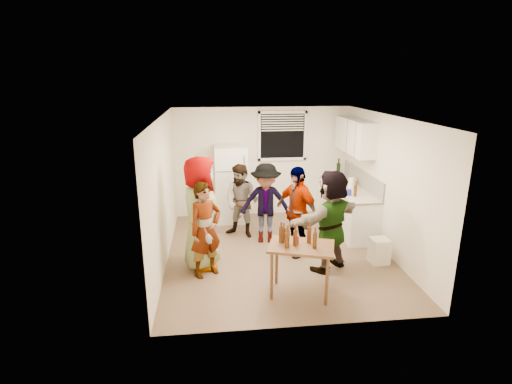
{
  "coord_description": "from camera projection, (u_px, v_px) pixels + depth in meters",
  "views": [
    {
      "loc": [
        -1.16,
        -6.69,
        3.16
      ],
      "look_at": [
        -0.38,
        0.16,
        1.15
      ],
      "focal_mm": 28.0,
      "sensor_mm": 36.0,
      "label": 1
    }
  ],
  "objects": [
    {
      "name": "counter_lower",
      "position": [
        347.0,
        208.0,
        8.55
      ],
      "size": [
        0.6,
        2.2,
        0.86
      ],
      "primitive_type": "cube",
      "color": "white",
      "rests_on": "ground"
    },
    {
      "name": "kettle",
      "position": [
        342.0,
        183.0,
        8.71
      ],
      "size": [
        0.25,
        0.22,
        0.18
      ],
      "primitive_type": null,
      "rotation": [
        0.0,
        0.0,
        0.17
      ],
      "color": "silver",
      "rests_on": "countertop"
    },
    {
      "name": "guest_stripe",
      "position": [
        207.0,
        274.0,
        6.61
      ],
      "size": [
        1.35,
        1.63,
        0.38
      ],
      "primitive_type": "imported",
      "rotation": [
        0.0,
        0.0,
        0.59
      ],
      "color": "#141933",
      "rests_on": "ground"
    },
    {
      "name": "guest_back_right",
      "position": [
        265.0,
        241.0,
        7.94
      ],
      "size": [
        1.21,
        1.69,
        0.59
      ],
      "primitive_type": "imported",
      "rotation": [
        0.0,
        0.0,
        -0.13
      ],
      "color": "#46474C",
      "rests_on": "ground"
    },
    {
      "name": "window",
      "position": [
        282.0,
        136.0,
        9.03
      ],
      "size": [
        1.12,
        0.1,
        1.06
      ],
      "primitive_type": null,
      "color": "white",
      "rests_on": "room"
    },
    {
      "name": "serving_table",
      "position": [
        300.0,
        293.0,
        6.03
      ],
      "size": [
        1.08,
        0.88,
        0.79
      ],
      "primitive_type": null,
      "rotation": [
        0.0,
        0.0,
        -0.31
      ],
      "color": "brown",
      "rests_on": "ground"
    },
    {
      "name": "beer_bottle_counter",
      "position": [
        355.0,
        196.0,
        7.78
      ],
      "size": [
        0.06,
        0.06,
        0.22
      ],
      "primitive_type": "cylinder",
      "color": "#47230C",
      "rests_on": "countertop"
    },
    {
      "name": "trash_bin",
      "position": [
        379.0,
        249.0,
        6.96
      ],
      "size": [
        0.32,
        0.32,
        0.44
      ],
      "primitive_type": "cube",
      "rotation": [
        0.0,
        0.0,
        0.05
      ],
      "color": "white",
      "rests_on": "ground"
    },
    {
      "name": "countertop",
      "position": [
        349.0,
        188.0,
        8.42
      ],
      "size": [
        0.64,
        2.22,
        0.04
      ],
      "primitive_type": "cube",
      "color": "beige",
      "rests_on": "counter_lower"
    },
    {
      "name": "guest_black",
      "position": [
        295.0,
        253.0,
        7.39
      ],
      "size": [
        1.91,
        1.72,
        0.4
      ],
      "primitive_type": "imported",
      "rotation": [
        0.0,
        0.0,
        -0.99
      ],
      "color": "black",
      "rests_on": "ground"
    },
    {
      "name": "refrigerator",
      "position": [
        231.0,
        184.0,
        8.86
      ],
      "size": [
        0.7,
        0.7,
        1.7
      ],
      "primitive_type": "cube",
      "color": "white",
      "rests_on": "ground"
    },
    {
      "name": "upper_cabinets",
      "position": [
        355.0,
        136.0,
        8.33
      ],
      "size": [
        0.34,
        1.6,
        0.7
      ],
      "primitive_type": "cube",
      "color": "white",
      "rests_on": "room"
    },
    {
      "name": "room",
      "position": [
        278.0,
        253.0,
        7.39
      ],
      "size": [
        4.0,
        4.5,
        2.5
      ],
      "primitive_type": null,
      "color": "white",
      "rests_on": "ground"
    },
    {
      "name": "blue_cup",
      "position": [
        349.0,
        195.0,
        7.85
      ],
      "size": [
        0.09,
        0.09,
        0.12
      ],
      "primitive_type": "cylinder",
      "color": "#1B2CA4",
      "rests_on": "countertop"
    },
    {
      "name": "picture_frame",
      "position": [
        355.0,
        181.0,
        8.64
      ],
      "size": [
        0.02,
        0.16,
        0.14
      ],
      "primitive_type": "cube",
      "color": "#CAB853",
      "rests_on": "countertop"
    },
    {
      "name": "guest_back_left",
      "position": [
        242.0,
        236.0,
        8.19
      ],
      "size": [
        1.37,
        1.66,
        0.57
      ],
      "primitive_type": "imported",
      "rotation": [
        0.0,
        0.0,
        -0.52
      ],
      "color": "#513829",
      "rests_on": "ground"
    },
    {
      "name": "guest_orange",
      "position": [
        328.0,
        268.0,
        6.83
      ],
      "size": [
        2.29,
        2.32,
        0.51
      ],
      "primitive_type": "imported",
      "rotation": [
        0.0,
        0.0,
        3.74
      ],
      "color": "#CC7255",
      "rests_on": "ground"
    },
    {
      "name": "guest_grey",
      "position": [
        203.0,
        266.0,
        6.91
      ],
      "size": [
        1.96,
        1.01,
        0.61
      ],
      "primitive_type": "imported",
      "rotation": [
        0.0,
        0.0,
        1.6
      ],
      "color": "gray",
      "rests_on": "ground"
    },
    {
      "name": "paper_towel",
      "position": [
        351.0,
        190.0,
        8.23
      ],
      "size": [
        0.12,
        0.12,
        0.25
      ],
      "primitive_type": "cylinder",
      "color": "white",
      "rests_on": "countertop"
    },
    {
      "name": "wine_bottle",
      "position": [
        338.0,
        177.0,
        9.28
      ],
      "size": [
        0.08,
        0.08,
        0.32
      ],
      "primitive_type": "cylinder",
      "color": "black",
      "rests_on": "countertop"
    },
    {
      "name": "beer_bottle_table",
      "position": [
        309.0,
        243.0,
        5.9
      ],
      "size": [
        0.06,
        0.06,
        0.24
      ],
      "primitive_type": "cylinder",
      "color": "#47230C",
      "rests_on": "serving_table"
    },
    {
      "name": "backsplash",
      "position": [
        362.0,
        179.0,
        8.4
      ],
      "size": [
        0.03,
        2.2,
        0.36
      ],
      "primitive_type": "cube",
      "color": "beige",
      "rests_on": "countertop"
    },
    {
      "name": "red_cup",
      "position": [
        296.0,
        243.0,
        5.88
      ],
      "size": [
        0.09,
        0.09,
        0.12
      ],
      "primitive_type": "cylinder",
      "color": "#A5151F",
      "rests_on": "serving_table"
    }
  ]
}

